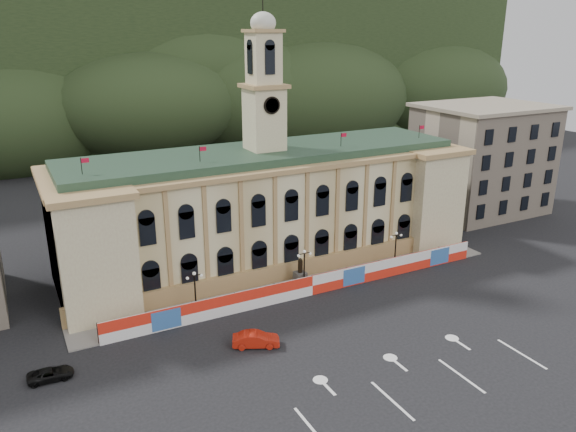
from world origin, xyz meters
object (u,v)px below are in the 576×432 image
red_sedan (256,340)px  black_suv (51,374)px  statue (300,277)px  lamp_center (304,266)px

red_sedan → black_suv: size_ratio=1.21×
statue → black_suv: 30.80m
statue → black_suv: (-30.00, -6.95, -0.62)m
statue → lamp_center: bearing=-90.0°
red_sedan → black_suv: (-19.13, 3.55, -0.22)m
statue → lamp_center: lamp_center is taller
lamp_center → black_suv: lamp_center is taller
lamp_center → red_sedan: lamp_center is taller
red_sedan → black_suv: bearing=103.6°
statue → lamp_center: (0.00, -1.00, 1.89)m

